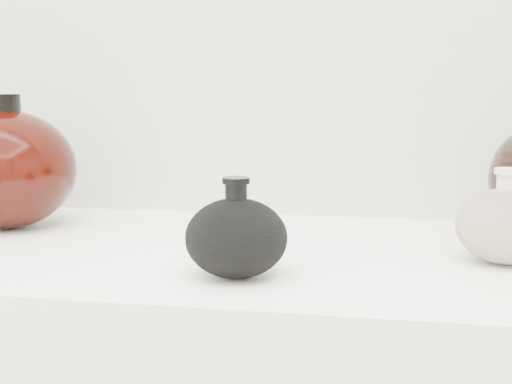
# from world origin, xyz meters

# --- Properties ---
(black_gourd_vase) EXTENTS (0.13, 0.13, 0.11)m
(black_gourd_vase) POSITION_xyz_m (-0.03, 0.81, 0.94)
(black_gourd_vase) COLOR black
(black_gourd_vase) RESTS_ON display_counter
(cream_gourd_vase) EXTENTS (0.14, 0.14, 0.11)m
(cream_gourd_vase) POSITION_xyz_m (0.26, 0.93, 0.95)
(cream_gourd_vase) COLOR #C1B696
(cream_gourd_vase) RESTS_ON display_counter
(left_round_pot) EXTENTS (0.26, 0.26, 0.19)m
(left_round_pot) POSITION_xyz_m (-0.42, 1.02, 0.99)
(left_round_pot) COLOR black
(left_round_pot) RESTS_ON display_counter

